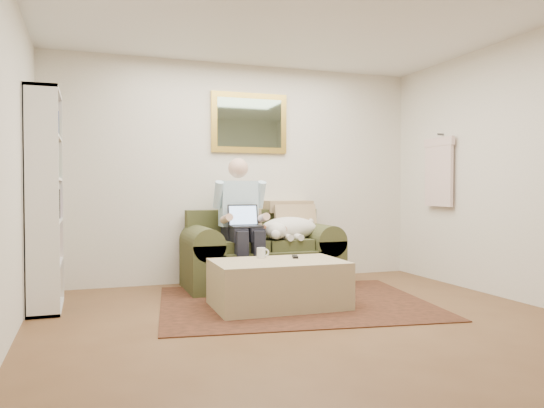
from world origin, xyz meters
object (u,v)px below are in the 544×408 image
sofa (261,260)px  sleeping_dog (289,228)px  ottoman (278,284)px  bookshelf (45,200)px  coffee_mug (261,253)px  seated_man (243,224)px  laptop (245,221)px

sofa → sleeping_dog: bearing=-15.7°
ottoman → bookshelf: bearing=162.5°
bookshelf → coffee_mug: bearing=-11.8°
seated_man → laptop: (0.00, -0.07, 0.04)m
seated_man → bookshelf: bookshelf is taller
sofa → seated_man: 0.52m
bookshelf → seated_man: bearing=7.9°
sleeping_dog → ottoman: 1.19m
seated_man → ottoman: seated_man is taller
seated_man → ottoman: (0.08, -0.92, -0.51)m
sleeping_dog → laptop: bearing=-166.4°
laptop → coffee_mug: 0.67m
laptop → sleeping_dog: 0.59m
coffee_mug → sleeping_dog: bearing=52.4°
seated_man → coffee_mug: bearing=-91.1°
bookshelf → sleeping_dog: bearing=7.7°
sofa → sleeping_dog: size_ratio=2.43×
sofa → bookshelf: bookshelf is taller
laptop → bookshelf: bookshelf is taller
sleeping_dog → coffee_mug: (-0.58, -0.75, -0.17)m
coffee_mug → bookshelf: 2.06m
sleeping_dog → coffee_mug: bearing=-127.6°
laptop → bookshelf: 1.99m
sofa → coffee_mug: sofa is taller
ottoman → bookshelf: bookshelf is taller
coffee_mug → sofa: bearing=72.1°
bookshelf → ottoman: bearing=-17.5°
ottoman → bookshelf: 2.28m
seated_man → coffee_mug: size_ratio=14.49×
laptop → ottoman: size_ratio=0.28×
seated_man → laptop: size_ratio=4.33×
coffee_mug → bookshelf: size_ratio=0.05×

